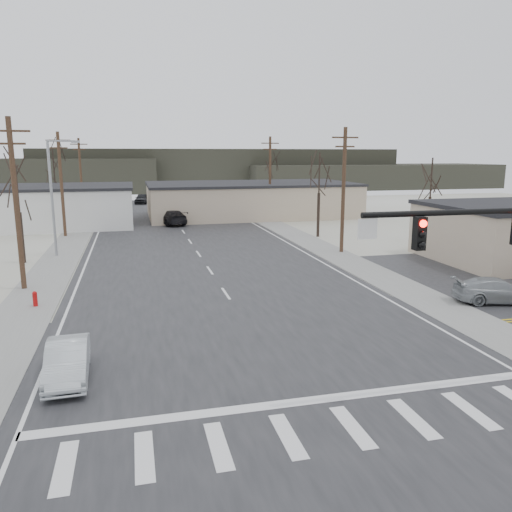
{
  "coord_description": "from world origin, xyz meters",
  "views": [
    {
      "loc": [
        -4.98,
        -19.3,
        7.93
      ],
      "look_at": [
        1.28,
        5.93,
        2.6
      ],
      "focal_mm": 35.0,
      "sensor_mm": 36.0,
      "label": 1
    }
  ],
  "objects": [
    {
      "name": "ground",
      "position": [
        0.0,
        0.0,
        0.0
      ],
      "size": [
        140.0,
        140.0,
        0.0
      ],
      "primitive_type": "plane",
      "color": "silver",
      "rests_on": "ground"
    },
    {
      "name": "main_road",
      "position": [
        0.0,
        15.0,
        0.02
      ],
      "size": [
        18.0,
        110.0,
        0.05
      ],
      "primitive_type": "cube",
      "color": "#232426",
      "rests_on": "ground"
    },
    {
      "name": "cross_road",
      "position": [
        0.0,
        0.0,
        0.02
      ],
      "size": [
        90.0,
        10.0,
        0.04
      ],
      "primitive_type": "cube",
      "color": "#232426",
      "rests_on": "ground"
    },
    {
      "name": "sidewalk_left",
      "position": [
        -10.6,
        20.0,
        0.03
      ],
      "size": [
        3.0,
        90.0,
        0.06
      ],
      "primitive_type": "cube",
      "color": "gray",
      "rests_on": "ground"
    },
    {
      "name": "sidewalk_right",
      "position": [
        10.6,
        20.0,
        0.03
      ],
      "size": [
        3.0,
        90.0,
        0.06
      ],
      "primitive_type": "cube",
      "color": "gray",
      "rests_on": "ground"
    },
    {
      "name": "fire_hydrant",
      "position": [
        -10.2,
        8.0,
        0.45
      ],
      "size": [
        0.24,
        0.24,
        0.87
      ],
      "color": "#A50C0C",
      "rests_on": "ground"
    },
    {
      "name": "building_left_far",
      "position": [
        -16.0,
        40.0,
        2.26
      ],
      "size": [
        22.3,
        12.3,
        4.5
      ],
      "color": "silver",
      "rests_on": "ground"
    },
    {
      "name": "building_right_far",
      "position": [
        10.0,
        44.0,
        2.15
      ],
      "size": [
        26.3,
        14.3,
        4.3
      ],
      "color": "tan",
      "rests_on": "ground"
    },
    {
      "name": "upole_left_b",
      "position": [
        -11.5,
        12.0,
        5.22
      ],
      "size": [
        2.2,
        0.3,
        10.0
      ],
      "color": "#4B2E23",
      "rests_on": "ground"
    },
    {
      "name": "upole_left_c",
      "position": [
        -11.5,
        32.0,
        5.22
      ],
      "size": [
        2.2,
        0.3,
        10.0
      ],
      "color": "#4B2E23",
      "rests_on": "ground"
    },
    {
      "name": "upole_left_d",
      "position": [
        -11.5,
        52.0,
        5.22
      ],
      "size": [
        2.2,
        0.3,
        10.0
      ],
      "color": "#4B2E23",
      "rests_on": "ground"
    },
    {
      "name": "upole_right_a",
      "position": [
        11.5,
        18.0,
        5.22
      ],
      "size": [
        2.2,
        0.3,
        10.0
      ],
      "color": "#4B2E23",
      "rests_on": "ground"
    },
    {
      "name": "upole_right_b",
      "position": [
        11.5,
        40.0,
        5.22
      ],
      "size": [
        2.2,
        0.3,
        10.0
      ],
      "color": "#4B2E23",
      "rests_on": "ground"
    },
    {
      "name": "streetlight_main",
      "position": [
        -10.8,
        22.0,
        5.09
      ],
      "size": [
        2.4,
        0.25,
        9.0
      ],
      "color": "gray",
      "rests_on": "ground"
    },
    {
      "name": "tree_left_near",
      "position": [
        -13.0,
        20.0,
        5.23
      ],
      "size": [
        3.3,
        3.3,
        7.35
      ],
      "color": "#2E211C",
      "rests_on": "ground"
    },
    {
      "name": "tree_right_mid",
      "position": [
        12.5,
        26.0,
        5.93
      ],
      "size": [
        3.74,
        3.74,
        8.33
      ],
      "color": "#2E211C",
      "rests_on": "ground"
    },
    {
      "name": "tree_left_far",
      "position": [
        -14.0,
        46.0,
        6.28
      ],
      "size": [
        3.96,
        3.96,
        8.82
      ],
      "color": "#2E211C",
      "rests_on": "ground"
    },
    {
      "name": "tree_right_far",
      "position": [
        15.0,
        52.0,
        5.58
      ],
      "size": [
        3.52,
        3.52,
        7.84
      ],
      "color": "#2E211C",
      "rests_on": "ground"
    },
    {
      "name": "tree_lot",
      "position": [
        22.0,
        22.0,
        5.58
      ],
      "size": [
        3.52,
        3.52,
        7.84
      ],
      "color": "#2E211C",
      "rests_on": "ground"
    },
    {
      "name": "hill_center",
      "position": [
        15.0,
        96.0,
        4.5
      ],
      "size": [
        80.0,
        18.0,
        9.0
      ],
      "primitive_type": "cube",
      "color": "#333026",
      "rests_on": "ground"
    },
    {
      "name": "hill_right",
      "position": [
        50.0,
        90.0,
        2.75
      ],
      "size": [
        60.0,
        18.0,
        5.5
      ],
      "primitive_type": "cube",
      "color": "#333026",
      "rests_on": "ground"
    },
    {
      "name": "sedan_crossing",
      "position": [
        -7.5,
        -1.54,
        0.71
      ],
      "size": [
        1.57,
        4.1,
        1.33
      ],
      "primitive_type": "imported",
      "rotation": [
        0.0,
        0.0,
        0.04
      ],
      "color": "#B3BBBF",
      "rests_on": "main_road"
    },
    {
      "name": "car_far_a",
      "position": [
        -0.84,
        37.92,
        0.89
      ],
      "size": [
        3.9,
        6.22,
        1.68
      ],
      "primitive_type": "imported",
      "rotation": [
        0.0,
        0.0,
        3.43
      ],
      "color": "black",
      "rests_on": "main_road"
    },
    {
      "name": "car_far_b",
      "position": [
        -3.43,
        63.94,
        0.84
      ],
      "size": [
        2.74,
        4.92,
        1.58
      ],
      "primitive_type": "imported",
      "rotation": [
        0.0,
        0.0,
        -0.2
      ],
      "color": "black",
      "rests_on": "main_road"
    },
    {
      "name": "car_parked_silver",
      "position": [
        13.92,
        2.78,
        0.7
      ],
      "size": [
        4.88,
        2.94,
        1.32
      ],
      "primitive_type": "imported",
      "rotation": [
        0.0,
        0.0,
        1.32
      ],
      "color": "gray",
      "rests_on": "parking_lot"
    }
  ]
}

